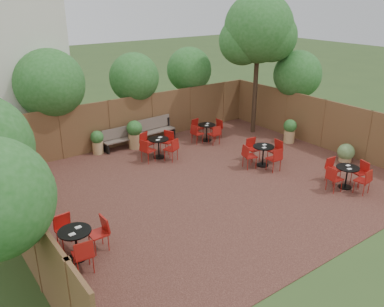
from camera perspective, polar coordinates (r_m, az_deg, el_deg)
ground at (r=13.51m, az=2.00°, el=-4.38°), size 80.00×80.00×0.00m
courtyard_paving at (r=13.50m, az=2.01°, el=-4.34°), size 12.00×10.00×0.02m
fence_back at (r=17.08m, az=-8.39°, el=4.67°), size 12.00×0.08×2.00m
fence_left at (r=10.82m, az=-24.04°, el=-7.51°), size 0.08×10.00×2.00m
fence_right at (r=17.27m, az=17.96°, el=4.02°), size 0.08×10.00×2.00m
overhang_foliage at (r=13.81m, az=-12.40°, el=7.58°), size 15.44×10.60×2.61m
courtyard_tree at (r=17.84m, az=9.37°, el=16.50°), size 2.98×2.91×6.02m
park_bench_left at (r=16.57m, az=-10.15°, el=2.11°), size 1.44×0.50×0.88m
park_bench_right at (r=17.32m, az=-5.13°, el=3.46°), size 1.65×0.62×1.00m
bistro_tables at (r=13.93m, az=2.78°, el=-1.49°), size 10.03×7.74×0.89m
planters at (r=15.93m, az=-7.10°, el=1.91°), size 10.86×4.13×1.15m
low_shrubs at (r=15.01m, az=24.99°, el=-2.40°), size 2.16×3.70×0.68m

